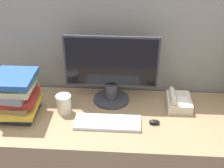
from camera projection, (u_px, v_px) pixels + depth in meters
name	position (u px, v px, depth m)	size (l,w,h in m)	color
cubicle_panel_rear	(117.00, 83.00, 2.26)	(2.01, 0.04, 1.52)	gray
desk	(114.00, 159.00, 2.14)	(1.61, 0.66, 0.73)	#937551
monitor	(111.00, 72.00, 2.01)	(0.61, 0.24, 0.46)	#333338
keyboard	(108.00, 123.00, 1.88)	(0.40, 0.15, 0.02)	silver
mouse	(154.00, 122.00, 1.88)	(0.07, 0.04, 0.03)	black
coffee_cup	(64.00, 104.00, 1.97)	(0.10, 0.10, 0.12)	beige
book_stack	(17.00, 95.00, 1.91)	(0.25, 0.29, 0.28)	#262628
desk_telephone	(178.00, 102.00, 2.04)	(0.15, 0.21, 0.10)	beige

